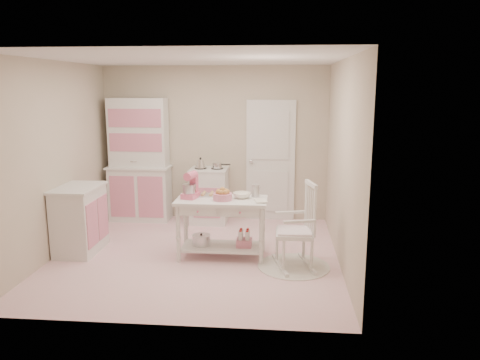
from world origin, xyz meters
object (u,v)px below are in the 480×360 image
object	(u,v)px
stove	(209,195)
work_table	(222,228)
hutch	(139,160)
rocking_chair	(295,225)
stand_mixer	(190,186)
bread_basket	(223,197)
base_cabinet	(80,219)

from	to	relation	value
stove	work_table	distance (m)	1.68
hutch	rocking_chair	world-z (taller)	hutch
work_table	stand_mixer	xyz separation A→B (m)	(-0.42, 0.02, 0.57)
work_table	bread_basket	world-z (taller)	bread_basket
rocking_chair	bread_basket	bearing A→B (deg)	151.80
hutch	stand_mixer	bearing A→B (deg)	-54.10
stand_mixer	stove	bearing A→B (deg)	105.31
base_cabinet	stand_mixer	distance (m)	1.64
stove	stand_mixer	size ratio (longest dim) A/B	2.71
stove	base_cabinet	bearing A→B (deg)	-134.60
base_cabinet	rocking_chair	world-z (taller)	rocking_chair
stove	rocking_chair	distance (m)	2.35
work_table	rocking_chair	bearing A→B (deg)	-16.27
work_table	hutch	bearing A→B (deg)	134.01
work_table	stove	bearing A→B (deg)	104.43
stove	rocking_chair	size ratio (longest dim) A/B	0.84
rocking_chair	work_table	size ratio (longest dim) A/B	0.92
hutch	bread_basket	size ratio (longest dim) A/B	8.32
base_cabinet	stand_mixer	world-z (taller)	stand_mixer
base_cabinet	stand_mixer	size ratio (longest dim) A/B	2.71
stove	base_cabinet	xyz separation A→B (m)	(-1.56, -1.58, 0.00)
base_cabinet	stove	bearing A→B (deg)	45.40
stand_mixer	bread_basket	distance (m)	0.46
stand_mixer	bread_basket	world-z (taller)	stand_mixer
stove	bread_basket	world-z (taller)	stove
stand_mixer	hutch	bearing A→B (deg)	141.28
rocking_chair	stand_mixer	xyz separation A→B (m)	(-1.38, 0.30, 0.42)
hutch	stand_mixer	world-z (taller)	hutch
hutch	bread_basket	world-z (taller)	hutch
hutch	stove	bearing A→B (deg)	-2.39
base_cabinet	bread_basket	world-z (taller)	base_cabinet
stove	stand_mixer	distance (m)	1.68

